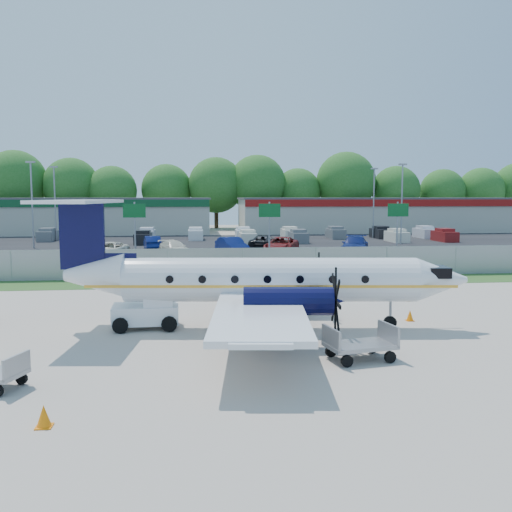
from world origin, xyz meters
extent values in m
plane|color=#B9AC9D|center=(0.00, 0.00, 0.00)|extent=(170.00, 170.00, 0.00)
cube|color=#2D561E|center=(0.00, 12.00, 0.01)|extent=(170.00, 4.00, 0.02)
cube|color=black|center=(0.00, 19.00, 0.01)|extent=(170.00, 8.00, 0.02)
cube|color=black|center=(0.00, 40.00, 0.01)|extent=(170.00, 32.00, 0.02)
cube|color=gray|center=(0.00, 14.00, 1.00)|extent=(120.00, 0.02, 1.90)
cube|color=gray|center=(0.00, 14.00, 1.98)|extent=(120.00, 0.06, 0.06)
cube|color=gray|center=(0.00, 14.00, 0.05)|extent=(120.00, 0.06, 0.06)
cube|color=#B8B6A6|center=(-24.00, 62.00, 2.50)|extent=(46.00, 12.00, 5.00)
cube|color=#474749|center=(-24.00, 62.00, 5.12)|extent=(46.40, 12.40, 0.24)
cube|color=#0F4723|center=(-24.00, 55.90, 4.50)|extent=(46.00, 0.20, 1.00)
cube|color=#B8B6A6|center=(26.00, 62.00, 2.50)|extent=(44.00, 12.00, 5.00)
cube|color=#474749|center=(26.00, 62.00, 5.12)|extent=(44.40, 12.40, 0.24)
cube|color=maroon|center=(26.00, 55.90, 4.50)|extent=(44.00, 0.20, 1.00)
cylinder|color=gray|center=(-8.00, 23.00, 2.50)|extent=(0.14, 0.14, 5.00)
cube|color=#0C5923|center=(-8.00, 22.85, 4.30)|extent=(1.80, 0.08, 1.10)
cylinder|color=gray|center=(3.00, 23.00, 2.50)|extent=(0.14, 0.14, 5.00)
cube|color=#0C5923|center=(3.00, 22.85, 4.30)|extent=(1.80, 0.08, 1.10)
cylinder|color=gray|center=(14.00, 23.00, 2.50)|extent=(0.14, 0.14, 5.00)
cube|color=#0C5923|center=(14.00, 22.85, 4.30)|extent=(1.80, 0.08, 1.10)
cylinder|color=gray|center=(-20.00, 38.00, 4.50)|extent=(0.18, 0.18, 9.00)
cube|color=gray|center=(-20.00, 38.00, 9.00)|extent=(0.90, 0.35, 0.18)
cylinder|color=gray|center=(20.00, 38.00, 4.50)|extent=(0.18, 0.18, 9.00)
cube|color=gray|center=(20.00, 38.00, 9.00)|extent=(0.90, 0.35, 0.18)
cylinder|color=gray|center=(-20.00, 48.00, 4.50)|extent=(0.18, 0.18, 9.00)
cube|color=gray|center=(-20.00, 48.00, 9.00)|extent=(0.90, 0.35, 0.18)
cylinder|color=gray|center=(20.00, 48.00, 4.50)|extent=(0.18, 0.18, 9.00)
cube|color=gray|center=(20.00, 48.00, 9.00)|extent=(0.90, 0.35, 0.18)
cylinder|color=white|center=(-0.17, -0.98, 2.05)|extent=(12.06, 3.11, 1.81)
cone|color=white|center=(6.80, -1.74, 2.05)|extent=(2.29, 2.03, 1.81)
cone|color=white|center=(-7.34, -0.19, 2.24)|extent=(2.67, 2.07, 1.81)
cube|color=black|center=(6.61, -1.72, 2.39)|extent=(0.99, 1.33, 0.43)
cube|color=white|center=(-0.65, -0.92, 1.53)|extent=(4.87, 17.03, 0.21)
cylinder|color=black|center=(0.09, -3.79, 1.67)|extent=(3.34, 1.40, 1.05)
cylinder|color=black|center=(0.70, 1.71, 1.67)|extent=(3.34, 1.40, 1.05)
cube|color=black|center=(-7.81, -0.14, 3.87)|extent=(1.82, 0.37, 2.77)
cube|color=white|center=(-7.91, -0.13, 5.25)|extent=(2.92, 6.13, 0.13)
cylinder|color=gray|center=(4.76, -1.52, 0.62)|extent=(0.11, 0.11, 1.24)
cylinder|color=black|center=(4.76, -1.52, 0.27)|extent=(0.55, 0.23, 0.53)
cylinder|color=black|center=(-0.95, -3.68, 0.31)|extent=(0.65, 0.45, 0.61)
cylinder|color=black|center=(-0.35, 1.83, 0.31)|extent=(0.65, 0.45, 0.61)
cube|color=white|center=(-5.31, -0.26, 0.59)|extent=(2.74, 1.70, 0.75)
cube|color=white|center=(-4.78, -0.24, 1.18)|extent=(1.23, 1.44, 0.54)
cube|color=black|center=(-4.29, -0.23, 1.20)|extent=(0.23, 1.19, 0.43)
cylinder|color=black|center=(-6.25, -1.13, 0.32)|extent=(0.65, 0.26, 0.65)
cylinder|color=black|center=(-6.31, 0.55, 0.32)|extent=(0.65, 0.26, 0.65)
cylinder|color=black|center=(-4.32, -1.06, 0.32)|extent=(0.65, 0.26, 0.65)
cylinder|color=black|center=(-4.37, 0.61, 0.32)|extent=(0.65, 0.26, 0.65)
cube|color=gray|center=(-8.28, -7.74, 0.75)|extent=(0.46, 1.16, 0.60)
cylinder|color=black|center=(-8.34, -7.14, 0.18)|extent=(0.38, 0.23, 0.36)
cube|color=gray|center=(2.20, -5.80, 0.50)|extent=(2.45, 1.74, 0.13)
cube|color=gray|center=(1.16, -6.00, 0.84)|extent=(0.34, 1.33, 0.67)
cube|color=gray|center=(3.24, -5.60, 0.84)|extent=(0.34, 1.33, 0.67)
cylinder|color=black|center=(1.55, -6.55, 0.20)|extent=(0.42, 0.21, 0.40)
cylinder|color=black|center=(1.31, -5.35, 0.20)|extent=(0.42, 0.21, 0.40)
cylinder|color=black|center=(3.08, -6.26, 0.20)|extent=(0.42, 0.21, 0.40)
cylinder|color=black|center=(2.85, -5.05, 0.20)|extent=(0.42, 0.21, 0.40)
cone|color=orange|center=(6.14, -0.17, 0.24)|extent=(0.32, 0.32, 0.48)
cube|color=orange|center=(6.14, -0.17, 0.01)|extent=(0.34, 0.34, 0.03)
cone|color=orange|center=(-6.89, -10.41, 0.27)|extent=(0.36, 0.36, 0.54)
cube|color=orange|center=(-6.89, -10.41, 0.02)|extent=(0.38, 0.38, 0.03)
cone|color=orange|center=(-5.50, 8.60, 0.28)|extent=(0.37, 0.37, 0.56)
cube|color=orange|center=(-5.50, 8.60, 0.02)|extent=(0.39, 0.39, 0.03)
imported|color=black|center=(-13.93, 18.23, 0.00)|extent=(5.49, 3.99, 1.39)
imported|color=black|center=(0.32, 20.71, 0.00)|extent=(3.93, 1.92, 1.29)
imported|color=beige|center=(-10.79, 28.13, 0.00)|extent=(3.42, 5.29, 1.36)
imported|color=beige|center=(-5.05, 29.10, 0.00)|extent=(3.52, 5.02, 1.35)
imported|color=navy|center=(0.26, 28.80, 0.00)|extent=(3.07, 5.36, 1.67)
imported|color=maroon|center=(5.02, 29.48, 0.00)|extent=(4.43, 6.30, 1.60)
imported|color=navy|center=(11.95, 28.53, 0.00)|extent=(4.12, 6.32, 1.70)
imported|color=navy|center=(-7.50, 35.20, 0.00)|extent=(2.16, 4.49, 1.42)
imported|color=black|center=(3.91, 34.22, 0.00)|extent=(3.86, 5.81, 1.48)
camera|label=1|loc=(-3.32, -23.93, 5.46)|focal=40.00mm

